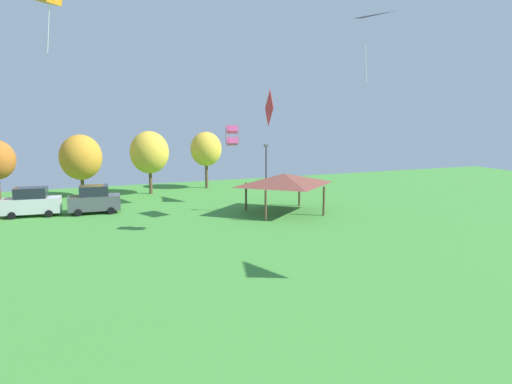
# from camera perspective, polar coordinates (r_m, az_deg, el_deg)

# --- Properties ---
(kite_flying_1) EXTENTS (3.33, 3.88, 4.59)m
(kite_flying_1) POSITION_cam_1_polar(r_m,az_deg,el_deg) (43.56, 12.97, 18.76)
(kite_flying_1) COLOR black
(kite_flying_3) EXTENTS (0.56, 2.92, 2.96)m
(kite_flying_3) POSITION_cam_1_polar(r_m,az_deg,el_deg) (37.99, 1.65, 10.47)
(kite_flying_3) COLOR red
(kite_flying_5) EXTENTS (0.99, 1.05, 1.49)m
(kite_flying_5) POSITION_cam_1_polar(r_m,az_deg,el_deg) (33.24, -3.01, 7.08)
(kite_flying_5) COLOR #E54C93
(parked_car_second_from_left) EXTENTS (4.87, 2.31, 2.56)m
(parked_car_second_from_left) POSITION_cam_1_polar(r_m,az_deg,el_deg) (44.44, -26.25, -1.16)
(parked_car_second_from_left) COLOR silver
(parked_car_second_from_left) RESTS_ON ground
(parked_car_third_from_left) EXTENTS (4.56, 2.32, 2.53)m
(parked_car_third_from_left) POSITION_cam_1_polar(r_m,az_deg,el_deg) (43.64, -19.54, -0.91)
(parked_car_third_from_left) COLOR #4C5156
(parked_car_third_from_left) RESTS_ON ground
(park_pavilion) EXTENTS (7.20, 6.11, 3.60)m
(park_pavilion) POSITION_cam_1_polar(r_m,az_deg,el_deg) (41.06, 3.52, 1.61)
(park_pavilion) COLOR brown
(park_pavilion) RESTS_ON ground
(light_post_1) EXTENTS (0.36, 0.20, 6.22)m
(light_post_1) POSITION_cam_1_polar(r_m,az_deg,el_deg) (40.89, 1.26, 2.19)
(light_post_1) COLOR #2D2D33
(light_post_1) RESTS_ON ground
(treeline_tree_2) EXTENTS (4.41, 4.41, 6.73)m
(treeline_tree_2) POSITION_cam_1_polar(r_m,az_deg,el_deg) (52.45, -21.06, 4.06)
(treeline_tree_2) COLOR brown
(treeline_tree_2) RESTS_ON ground
(treeline_tree_3) EXTENTS (4.28, 4.28, 7.03)m
(treeline_tree_3) POSITION_cam_1_polar(r_m,az_deg,el_deg) (52.25, -13.18, 4.84)
(treeline_tree_3) COLOR brown
(treeline_tree_3) RESTS_ON ground
(treeline_tree_4) EXTENTS (3.73, 3.73, 6.79)m
(treeline_tree_4) POSITION_cam_1_polar(r_m,az_deg,el_deg) (55.28, -6.26, 5.35)
(treeline_tree_4) COLOR brown
(treeline_tree_4) RESTS_ON ground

